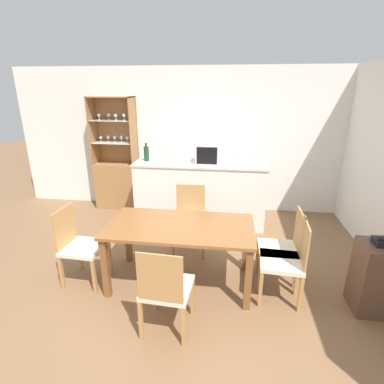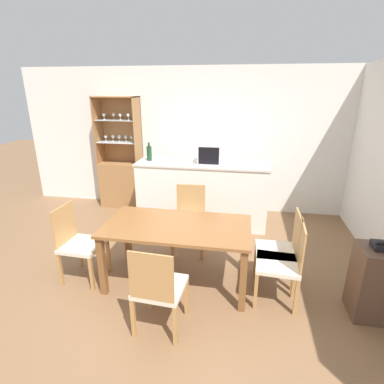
% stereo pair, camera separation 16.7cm
% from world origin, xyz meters
% --- Properties ---
extents(ground_plane, '(18.00, 18.00, 0.00)m').
position_xyz_m(ground_plane, '(0.00, 0.00, 0.00)').
color(ground_plane, brown).
extents(wall_back, '(6.80, 0.06, 2.55)m').
position_xyz_m(wall_back, '(0.00, 2.63, 1.27)').
color(wall_back, white).
rests_on(wall_back, ground_plane).
extents(kitchen_counter, '(2.13, 0.65, 1.05)m').
position_xyz_m(kitchen_counter, '(0.14, 1.89, 0.52)').
color(kitchen_counter, white).
rests_on(kitchen_counter, ground_plane).
extents(display_cabinet, '(0.77, 0.38, 2.05)m').
position_xyz_m(display_cabinet, '(-1.50, 2.42, 0.59)').
color(display_cabinet, '#A37042').
rests_on(display_cabinet, ground_plane).
extents(dining_table, '(1.64, 0.85, 0.74)m').
position_xyz_m(dining_table, '(0.10, 0.20, 0.64)').
color(dining_table, brown).
rests_on(dining_table, ground_plane).
extents(dining_chair_side_right_near, '(0.47, 0.47, 0.92)m').
position_xyz_m(dining_chair_side_right_near, '(1.26, 0.07, 0.46)').
color(dining_chair_side_right_near, beige).
rests_on(dining_chair_side_right_near, ground_plane).
extents(dining_chair_head_far, '(0.46, 0.46, 0.92)m').
position_xyz_m(dining_chair_head_far, '(0.10, 0.96, 0.46)').
color(dining_chair_head_far, beige).
rests_on(dining_chair_head_far, ground_plane).
extents(dining_chair_side_right_far, '(0.44, 0.44, 0.92)m').
position_xyz_m(dining_chair_side_right_far, '(1.26, 0.33, 0.46)').
color(dining_chair_side_right_far, beige).
rests_on(dining_chair_side_right_far, ground_plane).
extents(dining_chair_head_near, '(0.46, 0.46, 0.92)m').
position_xyz_m(dining_chair_head_near, '(0.09, -0.57, 0.46)').
color(dining_chair_head_near, beige).
rests_on(dining_chair_head_near, ground_plane).
extents(dining_chair_side_left_near, '(0.46, 0.46, 0.92)m').
position_xyz_m(dining_chair_side_left_near, '(-1.06, 0.07, 0.46)').
color(dining_chair_side_left_near, beige).
rests_on(dining_chair_side_left_near, ground_plane).
extents(microwave, '(0.50, 0.33, 0.30)m').
position_xyz_m(microwave, '(0.32, 1.89, 1.20)').
color(microwave, silver).
rests_on(microwave, kitchen_counter).
extents(wine_bottle, '(0.08, 0.08, 0.30)m').
position_xyz_m(wine_bottle, '(-0.75, 1.90, 1.17)').
color(wine_bottle, '#193D23').
rests_on(wine_bottle, kitchen_counter).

